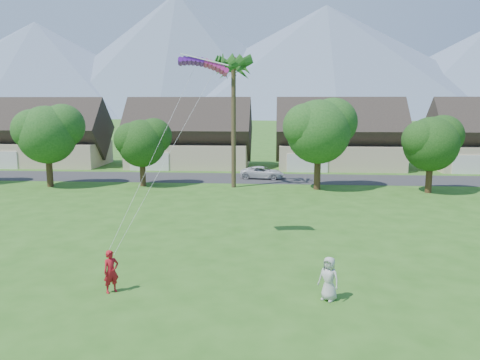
# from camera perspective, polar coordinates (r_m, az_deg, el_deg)

# --- Properties ---
(ground) EXTENTS (500.00, 500.00, 0.00)m
(ground) POSITION_cam_1_polar(r_m,az_deg,el_deg) (18.22, -2.46, -17.18)
(ground) COLOR #2D6019
(ground) RESTS_ON ground
(street) EXTENTS (90.00, 7.00, 0.01)m
(street) POSITION_cam_1_polar(r_m,az_deg,el_deg) (50.87, 2.02, 0.20)
(street) COLOR #2D2D30
(street) RESTS_ON ground
(kite_flyer) EXTENTS (0.81, 0.80, 1.88)m
(kite_flyer) POSITION_cam_1_polar(r_m,az_deg,el_deg) (21.34, -15.44, -10.69)
(kite_flyer) COLOR #AF141E
(kite_flyer) RESTS_ON ground
(watcher) EXTENTS (1.09, 1.00, 1.86)m
(watcher) POSITION_cam_1_polar(r_m,az_deg,el_deg) (20.19, 10.77, -11.72)
(watcher) COLOR #B7B6B2
(watcher) RESTS_ON ground
(parked_car) EXTENTS (4.91, 2.71, 1.30)m
(parked_car) POSITION_cam_1_polar(r_m,az_deg,el_deg) (50.75, 2.74, 0.91)
(parked_car) COLOR silver
(parked_car) RESTS_ON ground
(mountain_ridge) EXTENTS (540.00, 240.00, 70.00)m
(mountain_ridge) POSITION_cam_1_polar(r_m,az_deg,el_deg) (277.09, 6.19, 13.71)
(mountain_ridge) COLOR slate
(mountain_ridge) RESTS_ON ground
(houses_row) EXTENTS (72.75, 8.19, 8.86)m
(houses_row) POSITION_cam_1_polar(r_m,az_deg,el_deg) (59.38, 2.87, 4.86)
(houses_row) COLOR beige
(houses_row) RESTS_ON ground
(tree_row) EXTENTS (62.27, 6.67, 8.45)m
(tree_row) POSITION_cam_1_polar(r_m,az_deg,el_deg) (44.32, 0.26, 5.20)
(tree_row) COLOR #47301C
(tree_row) RESTS_ON ground
(fan_palm) EXTENTS (3.00, 3.00, 13.80)m
(fan_palm) POSITION_cam_1_polar(r_m,az_deg,el_deg) (45.00, -0.80, 14.07)
(fan_palm) COLOR #4C3D26
(fan_palm) RESTS_ON ground
(parafoil_kite) EXTENTS (2.91, 1.21, 0.50)m
(parafoil_kite) POSITION_cam_1_polar(r_m,az_deg,el_deg) (26.71, -4.41, 14.07)
(parafoil_kite) COLOR #6717B3
(parafoil_kite) RESTS_ON ground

